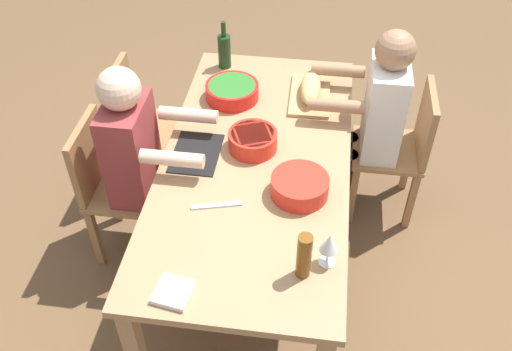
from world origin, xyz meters
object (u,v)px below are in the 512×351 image
object	(u,v)px
serving_bowl_greens	(232,91)
wine_bottle	(224,50)
bread_loaf	(311,87)
diner_near_center	(140,155)
diner_far_left	(376,113)
napkin_stack	(173,292)
chair_far_left	(402,145)
beer_bottle	(304,256)
chair_near_center	(112,182)
cutting_board	(310,95)
serving_bowl_pasta	(253,140)
dining_table	(256,171)
wine_glass	(329,244)
serving_bowl_salad	(300,185)
chair_near_left	(140,123)

from	to	relation	value
serving_bowl_greens	wine_bottle	size ratio (longest dim) A/B	1.02
bread_loaf	wine_bottle	distance (m)	0.59
diner_near_center	diner_far_left	xyz separation A→B (m)	(-0.52, 1.20, 0.00)
napkin_stack	chair_far_left	bearing A→B (deg)	143.81
chair_far_left	diner_near_center	bearing A→B (deg)	-69.24
beer_bottle	chair_near_center	bearing A→B (deg)	-122.01
cutting_board	napkin_stack	world-z (taller)	napkin_stack
serving_bowl_pasta	cutting_board	size ratio (longest dim) A/B	0.61
chair_far_left	bread_loaf	bearing A→B (deg)	-94.21
dining_table	chair_far_left	distance (m)	0.96
wine_glass	serving_bowl_greens	bearing A→B (deg)	-152.11
serving_bowl_greens	serving_bowl_salad	size ratio (longest dim) A/B	1.10
chair_far_left	wine_glass	bearing A→B (deg)	-20.01
wine_glass	napkin_stack	xyz separation A→B (m)	(0.24, -0.58, -0.10)
wine_bottle	serving_bowl_pasta	bearing A→B (deg)	20.47
dining_table	diner_far_left	world-z (taller)	diner_far_left
diner_near_center	serving_bowl_salad	xyz separation A→B (m)	(0.21, 0.83, 0.10)
serving_bowl_greens	napkin_stack	world-z (taller)	serving_bowl_greens
chair_near_left	napkin_stack	world-z (taller)	chair_near_left
dining_table	beer_bottle	distance (m)	0.75
chair_near_left	wine_bottle	bearing A→B (deg)	121.15
chair_near_left	napkin_stack	size ratio (longest dim) A/B	6.07
chair_near_center	cutting_board	world-z (taller)	chair_near_center
cutting_board	serving_bowl_greens	bearing A→B (deg)	-80.93
dining_table	napkin_stack	distance (m)	0.86
diner_near_center	diner_far_left	distance (m)	1.31
wine_glass	napkin_stack	world-z (taller)	wine_glass
cutting_board	diner_near_center	bearing A→B (deg)	-55.67
serving_bowl_greens	chair_far_left	bearing A→B (deg)	91.62
dining_table	bread_loaf	bearing A→B (deg)	158.04
cutting_board	chair_near_left	bearing A→B (deg)	-87.69
diner_near_center	serving_bowl_salad	world-z (taller)	diner_near_center
serving_bowl_salad	bread_loaf	world-z (taller)	bread_loaf
cutting_board	beer_bottle	xyz separation A→B (m)	(1.23, 0.05, 0.10)
diner_near_center	wine_glass	distance (m)	1.15
serving_bowl_salad	beer_bottle	world-z (taller)	beer_bottle
chair_far_left	chair_near_center	bearing A→B (deg)	-71.51
chair_near_left	serving_bowl_salad	size ratio (longest dim) A/B	3.19
chair_far_left	bread_loaf	xyz separation A→B (m)	(-0.04, -0.55, 0.32)
napkin_stack	wine_glass	bearing A→B (deg)	112.08
dining_table	serving_bowl_pasta	distance (m)	0.16
diner_near_center	beer_bottle	world-z (taller)	diner_near_center
cutting_board	diner_far_left	bearing A→B (deg)	83.73
chair_far_left	serving_bowl_salad	xyz separation A→B (m)	(0.73, -0.55, 0.31)
diner_near_center	bread_loaf	world-z (taller)	diner_near_center
cutting_board	beer_bottle	size ratio (longest dim) A/B	1.82
serving_bowl_pasta	chair_near_center	bearing A→B (deg)	-83.78
dining_table	diner_far_left	bearing A→B (deg)	131.16
serving_bowl_pasta	chair_far_left	bearing A→B (deg)	118.57
chair_far_left	wine_bottle	size ratio (longest dim) A/B	2.93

